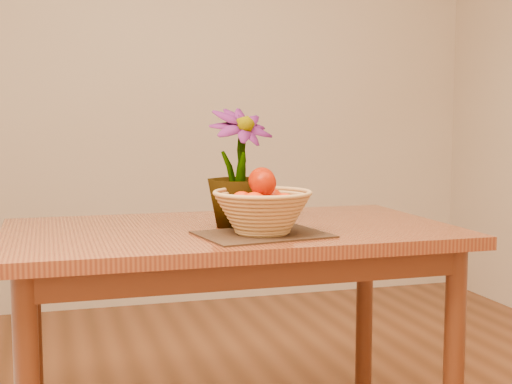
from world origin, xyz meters
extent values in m
cube|color=beige|center=(0.00, 2.25, 1.35)|extent=(4.00, 0.02, 2.70)
cube|color=brown|center=(0.00, 0.30, 0.73)|extent=(1.40, 0.80, 0.04)
cube|color=#4A2211|center=(0.00, 0.30, 0.67)|extent=(1.28, 0.68, 0.08)
cylinder|color=#4A2211|center=(0.62, -0.02, 0.35)|extent=(0.06, 0.06, 0.71)
cylinder|color=#4A2211|center=(-0.62, 0.62, 0.35)|extent=(0.06, 0.06, 0.71)
cylinder|color=#4A2211|center=(0.62, 0.62, 0.35)|extent=(0.06, 0.06, 0.71)
cube|color=#332112|center=(0.05, 0.12, 0.75)|extent=(0.40, 0.33, 0.01)
cylinder|color=tan|center=(0.05, 0.12, 0.76)|extent=(0.15, 0.15, 0.01)
sphere|color=red|center=(0.05, 0.12, 0.84)|extent=(0.07, 0.07, 0.07)
sphere|color=red|center=(0.09, 0.17, 0.85)|extent=(0.08, 0.08, 0.08)
sphere|color=red|center=(0.00, 0.16, 0.84)|extent=(0.07, 0.07, 0.07)
sphere|color=red|center=(0.01, 0.07, 0.85)|extent=(0.08, 0.08, 0.08)
sphere|color=red|center=(0.10, 0.08, 0.84)|extent=(0.07, 0.07, 0.07)
sphere|color=red|center=(0.06, 0.15, 0.91)|extent=(0.08, 0.08, 0.08)
sphere|color=red|center=(0.04, 0.09, 0.91)|extent=(0.08, 0.08, 0.08)
sphere|color=red|center=(0.06, 0.15, 0.91)|extent=(0.08, 0.08, 0.08)
sphere|color=red|center=(0.04, 0.09, 0.91)|extent=(0.08, 0.08, 0.08)
imported|color=#124012|center=(0.03, 0.30, 0.94)|extent=(0.27, 0.27, 0.38)
camera|label=1|loc=(-0.55, -1.87, 1.10)|focal=50.00mm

